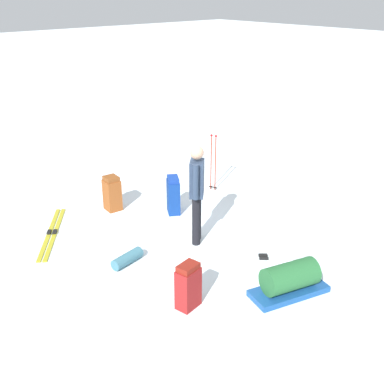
{
  "coord_description": "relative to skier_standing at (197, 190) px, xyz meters",
  "views": [
    {
      "loc": [
        -5.76,
        5.09,
        4.03
      ],
      "look_at": [
        0.0,
        0.0,
        0.7
      ],
      "focal_mm": 44.9,
      "sensor_mm": 36.0,
      "label": 1
    }
  ],
  "objects": [
    {
      "name": "ground_plane",
      "position": [
        0.42,
        -0.26,
        -0.95
      ],
      "size": [
        80.0,
        80.0,
        0.0
      ],
      "primitive_type": "plane",
      "color": "white"
    },
    {
      "name": "skier_standing",
      "position": [
        0.0,
        0.0,
        0.0
      ],
      "size": [
        0.42,
        0.44,
        1.7
      ],
      "color": "black",
      "rests_on": "ground_plane"
    },
    {
      "name": "ski_pair_near",
      "position": [
        -1.14,
        -0.41,
        -0.94
      ],
      "size": [
        1.38,
        1.53,
        0.05
      ],
      "color": "silver",
      "rests_on": "ground_plane"
    },
    {
      "name": "ski_pair_far",
      "position": [
        1.88,
        1.74,
        -0.94
      ],
      "size": [
        1.66,
        1.28,
        0.05
      ],
      "color": "gold",
      "rests_on": "ground_plane"
    },
    {
      "name": "backpack_large_dark",
      "position": [
        1.13,
        -0.42,
        -0.6
      ],
      "size": [
        0.42,
        0.38,
        0.73
      ],
      "color": "navy",
      "rests_on": "ground_plane"
    },
    {
      "name": "backpack_bright",
      "position": [
        2.01,
        0.38,
        -0.62
      ],
      "size": [
        0.33,
        0.3,
        0.69
      ],
      "color": "brown",
      "rests_on": "ground_plane"
    },
    {
      "name": "backpack_small_spare",
      "position": [
        -1.28,
        1.3,
        -0.63
      ],
      "size": [
        0.27,
        0.36,
        0.66
      ],
      "color": "maroon",
      "rests_on": "ground_plane"
    },
    {
      "name": "ski_poles_planted_near",
      "position": [
        1.43,
        -1.75,
        -0.27
      ],
      "size": [
        0.17,
        0.1,
        1.22
      ],
      "color": "maroon",
      "rests_on": "ground_plane"
    },
    {
      "name": "gear_sled",
      "position": [
        -2.0,
        0.05,
        -0.73
      ],
      "size": [
        0.74,
        1.2,
        0.49
      ],
      "color": "#1A4B91",
      "rests_on": "ground_plane"
    },
    {
      "name": "sleeping_mat_rolled",
      "position": [
        0.18,
        1.3,
        -0.86
      ],
      "size": [
        0.28,
        0.57,
        0.18
      ],
      "primitive_type": "cylinder",
      "rotation": [
        0.0,
        1.57,
        1.76
      ],
      "color": "#3D7082",
      "rests_on": "ground_plane"
    }
  ]
}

